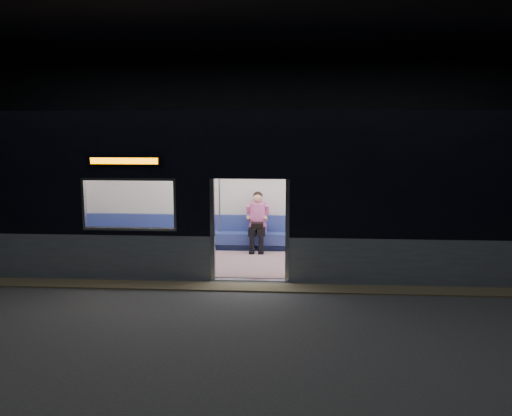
# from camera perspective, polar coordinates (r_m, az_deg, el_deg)

# --- Properties ---
(station_floor) EXTENTS (24.00, 14.00, 0.01)m
(station_floor) POSITION_cam_1_polar(r_m,az_deg,el_deg) (9.93, -1.13, -9.42)
(station_floor) COLOR #47494C
(station_floor) RESTS_ON ground
(station_envelope) EXTENTS (24.00, 14.00, 5.00)m
(station_envelope) POSITION_cam_1_polar(r_m,az_deg,el_deg) (9.43, -1.20, 12.23)
(station_envelope) COLOR black
(station_envelope) RESTS_ON station_floor
(tactile_strip) EXTENTS (22.80, 0.50, 0.03)m
(tactile_strip) POSITION_cam_1_polar(r_m,az_deg,el_deg) (10.45, -0.87, -8.36)
(tactile_strip) COLOR #8C7F59
(tactile_strip) RESTS_ON station_floor
(metro_car) EXTENTS (18.00, 3.04, 3.35)m
(metro_car) POSITION_cam_1_polar(r_m,az_deg,el_deg) (12.02, -0.11, 2.88)
(metro_car) COLOR #93A4AF
(metro_car) RESTS_ON station_floor
(passenger) EXTENTS (0.46, 0.75, 1.43)m
(passenger) POSITION_cam_1_polar(r_m,az_deg,el_deg) (13.16, 0.16, -1.08)
(passenger) COLOR black
(passenger) RESTS_ON metro_car
(handbag) EXTENTS (0.31, 0.27, 0.14)m
(handbag) POSITION_cam_1_polar(r_m,az_deg,el_deg) (12.95, 0.13, -1.85)
(handbag) COLOR black
(handbag) RESTS_ON passenger
(transit_map) EXTENTS (1.08, 0.03, 0.70)m
(transit_map) POSITION_cam_1_polar(r_m,az_deg,el_deg) (13.70, 17.06, 1.79)
(transit_map) COLOR white
(transit_map) RESTS_ON metro_car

